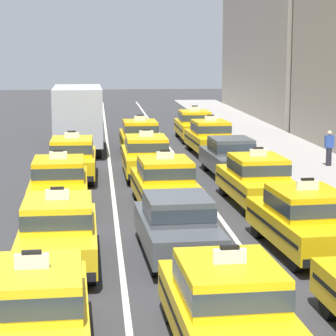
{
  "coord_description": "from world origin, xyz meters",
  "views": [
    {
      "loc": [
        -2.12,
        -7.77,
        5.23
      ],
      "look_at": [
        0.15,
        15.05,
        1.3
      ],
      "focal_mm": 76.27,
      "sensor_mm": 36.0,
      "label": 1
    }
  ],
  "objects": [
    {
      "name": "sedan_right_fourth",
      "position": [
        3.23,
        20.35,
        0.85
      ],
      "size": [
        1.97,
        4.38,
        1.58
      ],
      "color": "black",
      "rests_on": "ground"
    },
    {
      "name": "taxi_center_fourth",
      "position": [
        -0.18,
        20.58,
        0.88
      ],
      "size": [
        1.85,
        4.57,
        1.96
      ],
      "color": "black",
      "rests_on": "ground"
    },
    {
      "name": "taxi_center_nearest",
      "position": [
        0.03,
        3.61,
        0.88
      ],
      "size": [
        1.98,
        4.62,
        1.96
      ],
      "color": "black",
      "rests_on": "ground"
    },
    {
      "name": "lane_stripe_left_center",
      "position": [
        -1.6,
        20.0,
        0.0
      ],
      "size": [
        0.14,
        80.0,
        0.01
      ],
      "primitive_type": "cube",
      "color": "silver",
      "rests_on": "ground"
    },
    {
      "name": "box_truck_left_fifth",
      "position": [
        -3.07,
        27.99,
        1.78
      ],
      "size": [
        2.39,
        7.0,
        3.27
      ],
      "color": "black",
      "rests_on": "ground"
    },
    {
      "name": "taxi_right_third",
      "position": [
        3.12,
        15.06,
        0.88
      ],
      "size": [
        2.02,
        4.64,
        1.96
      ],
      "color": "black",
      "rests_on": "ground"
    },
    {
      "name": "taxi_left_third",
      "position": [
        -3.39,
        15.13,
        0.88
      ],
      "size": [
        1.9,
        4.59,
        1.96
      ],
      "color": "black",
      "rests_on": "ground"
    },
    {
      "name": "pedestrian_near_crosswalk",
      "position": [
        7.76,
        21.64,
        0.92
      ],
      "size": [
        0.36,
        0.24,
        1.52
      ],
      "color": "#23232D",
      "rests_on": "sidewalk_curb"
    },
    {
      "name": "taxi_right_second",
      "position": [
        3.1,
        9.47,
        0.88
      ],
      "size": [
        2.11,
        4.67,
        1.96
      ],
      "color": "black",
      "rests_on": "ground"
    },
    {
      "name": "lane_stripe_center_right",
      "position": [
        1.6,
        20.0,
        0.0
      ],
      "size": [
        0.14,
        80.0,
        0.01
      ],
      "primitive_type": "cube",
      "color": "silver",
      "rests_on": "ground"
    },
    {
      "name": "taxi_center_fifth",
      "position": [
        -0.06,
        26.66,
        0.88
      ],
      "size": [
        1.88,
        4.58,
        1.96
      ],
      "color": "black",
      "rests_on": "ground"
    },
    {
      "name": "taxi_center_third",
      "position": [
        0.02,
        14.77,
        0.88
      ],
      "size": [
        2.0,
        4.63,
        1.96
      ],
      "color": "black",
      "rests_on": "ground"
    },
    {
      "name": "taxi_right_sixth",
      "position": [
        3.3,
        31.71,
        0.88
      ],
      "size": [
        1.82,
        4.56,
        1.96
      ],
      "color": "black",
      "rests_on": "ground"
    },
    {
      "name": "taxi_left_fourth",
      "position": [
        -3.12,
        20.29,
        0.88
      ],
      "size": [
        1.85,
        4.57,
        1.96
      ],
      "color": "black",
      "rests_on": "ground"
    },
    {
      "name": "taxi_left_nearest",
      "position": [
        -3.22,
        3.65,
        0.88
      ],
      "size": [
        1.97,
        4.62,
        1.96
      ],
      "color": "black",
      "rests_on": "ground"
    },
    {
      "name": "taxi_left_sixth",
      "position": [
        -3.18,
        34.56,
        0.88
      ],
      "size": [
        2.08,
        4.66,
        1.96
      ],
      "color": "black",
      "rests_on": "ground"
    },
    {
      "name": "taxi_left_second",
      "position": [
        -3.09,
        8.95,
        0.88
      ],
      "size": [
        1.88,
        4.58,
        1.96
      ],
      "color": "black",
      "rests_on": "ground"
    },
    {
      "name": "sedan_center_second",
      "position": [
        -0.17,
        9.39,
        0.85
      ],
      "size": [
        1.95,
        4.37,
        1.58
      ],
      "color": "black",
      "rests_on": "ground"
    },
    {
      "name": "taxi_right_fifth",
      "position": [
        3.34,
        26.31,
        0.88
      ],
      "size": [
        2.0,
        4.63,
        1.96
      ],
      "color": "black",
      "rests_on": "ground"
    }
  ]
}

